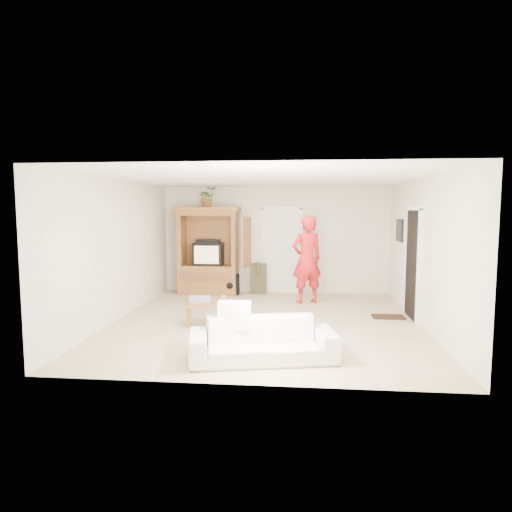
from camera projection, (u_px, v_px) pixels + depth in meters
The scene contains 19 objects.
floor at pixel (266, 322), 8.33m from camera, with size 6.00×6.00×0.00m, color tan.
ceiling at pixel (266, 178), 8.06m from camera, with size 6.00×6.00×0.00m, color white.
wall_back at pixel (275, 240), 11.17m from camera, with size 5.50×5.50×0.00m, color silver.
wall_front at pixel (245, 276), 5.23m from camera, with size 5.50×5.50×0.00m, color silver.
wall_left at pixel (119, 250), 8.47m from camera, with size 6.00×6.00×0.00m, color silver.
wall_right at pixel (423, 253), 7.93m from camera, with size 6.00×6.00×0.00m, color silver.
armoire at pixel (210, 256), 11.03m from camera, with size 1.82×1.14×2.10m.
door_back at pixel (281, 251), 11.15m from camera, with size 0.85×0.05×2.04m, color white.
doorway_right at pixel (413, 265), 8.55m from camera, with size 0.05×0.90×2.04m, color black.
framed_picture at pixel (400, 230), 9.78m from camera, with size 0.03×0.60×0.48m, color black.
doormat at pixel (388, 317), 8.70m from camera, with size 0.60×0.40×0.02m, color #382316.
plant at pixel (208, 197), 10.85m from camera, with size 0.42×0.37×0.47m, color #4C7238.
man at pixel (307, 259), 9.96m from camera, with size 0.70×0.46×1.91m, color red.
sofa at pixel (263, 340), 6.20m from camera, with size 1.97×0.77×0.58m, color silver.
coffee_table at pixel (215, 304), 8.22m from camera, with size 1.20×0.87×0.40m.
towel at pixel (200, 299), 8.24m from camera, with size 0.38×0.28×0.08m, color #DD497B.
candle at pixel (224, 298), 8.24m from camera, with size 0.08×0.08×0.10m, color tan.
backpack_black at pixel (231, 285), 10.93m from camera, with size 0.39×0.23×0.48m, color black, non-canonical shape.
backpack_olive at pixel (259, 279), 11.12m from camera, with size 0.38×0.28×0.73m, color #47442B, non-canonical shape.
Camera 1 is at (0.64, -8.14, 2.07)m, focal length 32.00 mm.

